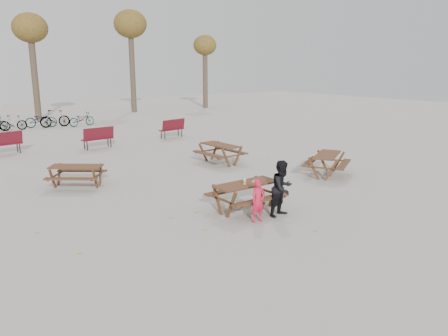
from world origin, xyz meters
TOP-DOWN VIEW (x-y plane):
  - ground at (0.00, 0.00)m, footprint 80.00×80.00m
  - main_picnic_table at (0.00, 0.00)m, footprint 1.80×1.45m
  - food_tray at (0.27, -0.08)m, footprint 0.18×0.11m
  - bread_roll at (0.27, -0.08)m, footprint 0.14×0.06m
  - soda_bottle at (-0.12, -0.07)m, footprint 0.07×0.07m
  - child at (-0.34, -0.87)m, footprint 0.42×0.28m
  - adult at (0.48, -0.88)m, footprint 0.80×0.67m
  - picnic_table_east at (4.82, 1.28)m, footprint 2.27×2.14m
  - picnic_table_north at (-2.86, 5.13)m, footprint 2.10×2.05m
  - picnic_table_far at (2.94, 5.14)m, footprint 1.50×1.84m
  - park_bench_row at (-1.52, 11.94)m, footprint 13.58×1.70m
  - bicycle_row at (-1.24, 19.92)m, footprint 9.36×2.15m
  - tree_row at (0.90, 25.15)m, footprint 32.17×3.52m
  - fallen_leaves at (0.50, 2.50)m, footprint 11.00×11.00m

SIDE VIEW (x-z plane):
  - ground at x=0.00m, z-range 0.00..0.00m
  - fallen_leaves at x=0.50m, z-range 0.00..0.01m
  - picnic_table_north at x=-2.86m, z-range 0.00..0.71m
  - picnic_table_east at x=4.82m, z-range 0.00..0.77m
  - picnic_table_far at x=2.94m, z-range 0.00..0.78m
  - bicycle_row at x=-1.24m, z-range -0.07..1.04m
  - park_bench_row at x=-1.52m, z-range 0.00..1.03m
  - child at x=-0.34m, z-range 0.00..1.11m
  - main_picnic_table at x=0.00m, z-range 0.20..0.97m
  - adult at x=0.48m, z-range 0.00..1.48m
  - food_tray at x=0.27m, z-range 0.78..0.81m
  - bread_roll at x=0.27m, z-range 0.81..0.86m
  - soda_bottle at x=-0.12m, z-range 0.76..0.93m
  - tree_row at x=0.90m, z-range 2.06..10.32m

